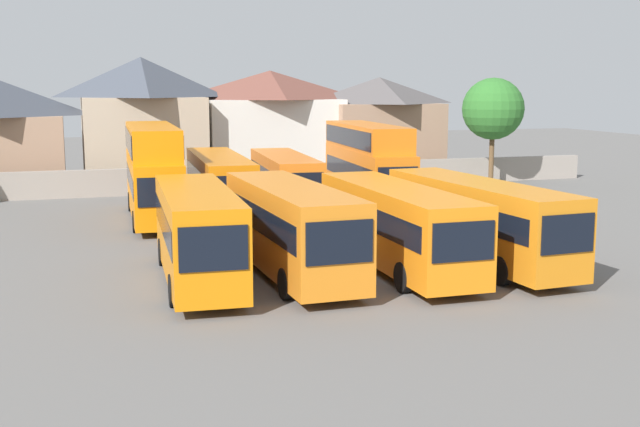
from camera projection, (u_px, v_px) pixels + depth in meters
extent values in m
plane|color=#605E5B|center=(246.00, 206.00, 48.72)|extent=(140.00, 140.00, 0.00)
cube|color=gray|center=(225.00, 179.00, 55.06)|extent=(56.00, 0.50, 1.80)
cube|color=orange|center=(197.00, 231.00, 29.75)|extent=(3.01, 10.45, 3.15)
cube|color=black|center=(213.00, 249.00, 24.73)|extent=(2.15, 0.20, 1.42)
cube|color=black|center=(197.00, 221.00, 29.69)|extent=(3.01, 9.63, 0.99)
cylinder|color=black|center=(241.00, 286.00, 27.18)|extent=(0.36, 1.11, 1.10)
cylinder|color=black|center=(174.00, 290.00, 26.63)|extent=(0.36, 1.11, 1.10)
cylinder|color=black|center=(217.00, 249.00, 33.31)|extent=(0.36, 1.11, 1.10)
cylinder|color=black|center=(162.00, 252.00, 32.76)|extent=(0.36, 1.11, 1.10)
cube|color=orange|center=(291.00, 226.00, 30.81)|extent=(2.89, 10.79, 3.14)
cube|color=black|center=(339.00, 242.00, 25.72)|extent=(2.29, 0.14, 1.41)
cube|color=black|center=(291.00, 217.00, 30.75)|extent=(2.91, 9.94, 0.99)
cylinder|color=black|center=(351.00, 278.00, 28.31)|extent=(0.33, 1.11, 1.10)
cylinder|color=black|center=(286.00, 284.00, 27.54)|extent=(0.33, 1.11, 1.10)
cylinder|color=black|center=(295.00, 243.00, 34.51)|extent=(0.33, 1.11, 1.10)
cylinder|color=black|center=(241.00, 247.00, 33.74)|extent=(0.33, 1.11, 1.10)
cube|color=orange|center=(396.00, 224.00, 31.92)|extent=(2.56, 11.45, 2.95)
cube|color=black|center=(463.00, 242.00, 26.46)|extent=(2.25, 0.08, 1.33)
cube|color=black|center=(396.00, 215.00, 31.87)|extent=(2.60, 10.53, 0.93)
cylinder|color=black|center=(463.00, 273.00, 29.13)|extent=(0.30, 1.10, 1.10)
cylinder|color=black|center=(403.00, 277.00, 28.44)|extent=(0.30, 1.10, 1.10)
cylinder|color=black|center=(389.00, 238.00, 35.82)|extent=(0.30, 1.10, 1.10)
cylinder|color=black|center=(339.00, 241.00, 35.12)|extent=(0.30, 1.10, 1.10)
cube|color=orange|center=(477.00, 218.00, 32.90)|extent=(3.19, 11.58, 3.04)
cube|color=black|center=(568.00, 234.00, 27.56)|extent=(2.16, 0.22, 1.37)
cube|color=black|center=(477.00, 210.00, 32.85)|extent=(3.17, 10.66, 0.96)
cylinder|color=black|center=(553.00, 266.00, 30.25)|extent=(0.37, 1.12, 1.10)
cylinder|color=black|center=(502.00, 271.00, 29.45)|extent=(0.37, 1.12, 1.10)
cylinder|color=black|center=(456.00, 234.00, 36.78)|extent=(0.37, 1.12, 1.10)
cylinder|color=black|center=(412.00, 237.00, 35.98)|extent=(0.37, 1.12, 1.10)
cube|color=orange|center=(153.00, 185.00, 43.42)|extent=(2.94, 11.62, 3.11)
cube|color=black|center=(161.00, 192.00, 37.85)|extent=(2.16, 0.17, 1.40)
cube|color=black|center=(153.00, 178.00, 43.36)|extent=(2.94, 10.70, 0.98)
cube|color=orange|center=(152.00, 141.00, 43.32)|extent=(2.86, 11.04, 1.65)
cube|color=black|center=(152.00, 141.00, 43.32)|extent=(2.93, 10.47, 1.16)
cylinder|color=black|center=(181.00, 220.00, 40.52)|extent=(0.35, 1.11, 1.10)
cylinder|color=black|center=(136.00, 222.00, 39.94)|extent=(0.35, 1.11, 1.10)
cylinder|color=black|center=(170.00, 200.00, 47.33)|extent=(0.35, 1.11, 1.10)
cylinder|color=black|center=(131.00, 202.00, 46.76)|extent=(0.35, 1.11, 1.10)
cube|color=orange|center=(219.00, 183.00, 44.57)|extent=(3.11, 11.92, 3.07)
cube|color=black|center=(235.00, 190.00, 38.84)|extent=(2.20, 0.19, 1.38)
cube|color=black|center=(219.00, 176.00, 44.51)|extent=(3.10, 10.98, 0.97)
cylinder|color=black|center=(251.00, 216.00, 41.56)|extent=(0.36, 1.11, 1.10)
cylinder|color=black|center=(207.00, 218.00, 41.00)|extent=(0.36, 1.11, 1.10)
cylinder|color=black|center=(231.00, 197.00, 48.56)|extent=(0.36, 1.11, 1.10)
cylinder|color=black|center=(193.00, 199.00, 48.00)|extent=(0.36, 1.11, 1.10)
cube|color=orange|center=(285.00, 180.00, 46.34)|extent=(3.27, 10.65, 2.94)
cube|color=black|center=(303.00, 185.00, 41.22)|extent=(2.15, 0.25, 1.32)
cube|color=black|center=(285.00, 174.00, 46.28)|extent=(3.24, 9.81, 0.93)
cylinder|color=black|center=(316.00, 210.00, 43.66)|extent=(0.39, 1.12, 1.10)
cylinder|color=black|center=(275.00, 211.00, 43.17)|extent=(0.39, 1.12, 1.10)
cylinder|color=black|center=(293.00, 194.00, 49.92)|extent=(0.39, 1.12, 1.10)
cylinder|color=black|center=(257.00, 195.00, 49.43)|extent=(0.39, 1.12, 1.10)
cube|color=orange|center=(368.00, 176.00, 47.67)|extent=(3.34, 11.31, 3.17)
cube|color=black|center=(398.00, 180.00, 42.22)|extent=(2.18, 0.25, 1.42)
cube|color=black|center=(368.00, 169.00, 47.60)|extent=(3.31, 10.42, 1.00)
cube|color=orange|center=(367.00, 137.00, 47.57)|extent=(3.24, 10.75, 1.45)
cube|color=black|center=(367.00, 137.00, 47.57)|extent=(3.29, 10.20, 1.02)
cylinder|color=black|center=(405.00, 207.00, 44.81)|extent=(0.38, 1.12, 1.10)
cylinder|color=black|center=(365.00, 208.00, 44.31)|extent=(0.38, 1.12, 1.10)
cylinder|color=black|center=(369.00, 191.00, 51.46)|extent=(0.38, 1.12, 1.10)
cylinder|color=black|center=(335.00, 192.00, 50.96)|extent=(0.38, 1.12, 1.10)
cube|color=tan|center=(143.00, 141.00, 59.14)|extent=(8.51, 7.93, 6.40)
pyramid|color=#3D424C|center=(141.00, 77.00, 58.40)|extent=(8.94, 8.32, 2.87)
cube|color=silver|center=(271.00, 139.00, 62.89)|extent=(10.36, 6.85, 6.17)
pyramid|color=brown|center=(270.00, 85.00, 62.22)|extent=(10.88, 7.19, 2.19)
cube|color=#9E7A60|center=(379.00, 139.00, 64.85)|extent=(8.68, 7.30, 5.81)
pyramid|color=#514C4C|center=(379.00, 90.00, 64.22)|extent=(9.12, 7.66, 2.06)
cylinder|color=brown|center=(491.00, 158.00, 58.72)|extent=(0.36, 0.36, 3.99)
sphere|color=#2D6B28|center=(493.00, 109.00, 58.16)|extent=(4.47, 4.47, 4.47)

